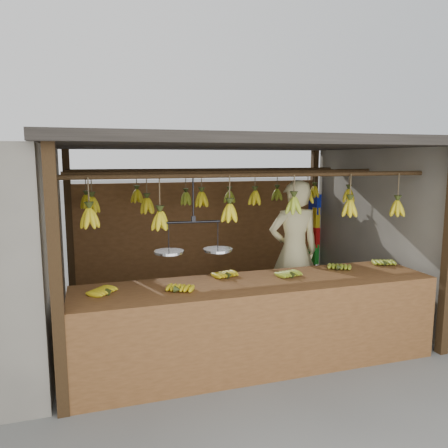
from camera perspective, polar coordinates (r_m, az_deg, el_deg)
name	(u,v)px	position (r m, az deg, el deg)	size (l,w,h in m)	color
ground	(231,325)	(5.89, 0.90, -13.03)	(80.00, 80.00, 0.00)	#5B5B57
stall	(223,173)	(5.79, -0.08, 6.62)	(4.30, 3.30, 2.40)	black
counter	(263,303)	(4.54, 5.10, -10.18)	(3.79, 0.86, 0.96)	brown
hanging_bananas	(231,202)	(5.49, 0.87, 2.91)	(3.64, 2.25, 0.39)	gold
balance_scale	(194,247)	(4.40, -3.99, -3.08)	(0.79, 0.34, 0.77)	black
vendor	(294,252)	(5.84, 9.11, -3.61)	(0.69, 0.45, 1.89)	beige
bag_bundles	(314,228)	(7.59, 11.67, -0.48)	(0.08, 0.26, 1.19)	#1426BF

